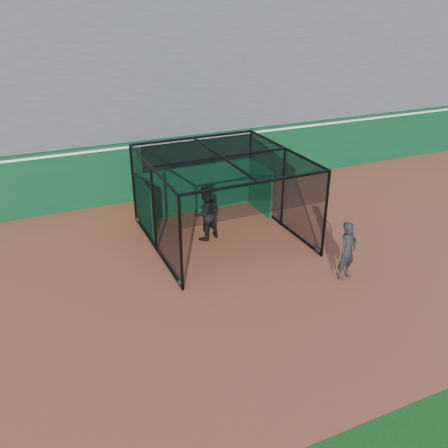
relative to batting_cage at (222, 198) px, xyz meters
name	(u,v)px	position (x,y,z in m)	size (l,w,h in m)	color
ground	(250,296)	(-0.78, -3.73, -1.49)	(120.00, 120.00, 0.00)	brown
outfield_wall	(159,166)	(-0.78, 4.77, -0.20)	(50.00, 0.50, 2.50)	#0A3C1D
grandstand	(131,76)	(-0.78, 8.54, 2.99)	(50.00, 7.85, 8.95)	#4C4C4F
batting_cage	(222,198)	(0.00, 0.00, 0.00)	(4.96, 5.34, 2.98)	black
batter	(205,213)	(-0.58, 0.12, -0.50)	(0.95, 0.74, 1.96)	black
on_deck_player	(347,251)	(2.30, -4.03, -0.56)	(0.77, 0.61, 1.85)	black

